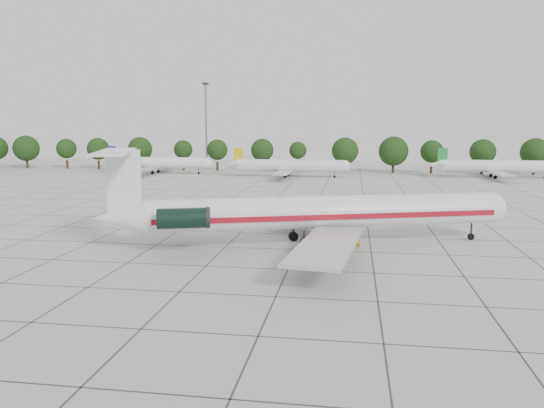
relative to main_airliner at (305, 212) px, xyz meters
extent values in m
plane|color=beige|center=(-8.68, 6.25, -3.88)|extent=(260.00, 260.00, 0.00)
cube|color=#383838|center=(-8.68, 21.25, -3.87)|extent=(170.00, 170.00, 0.02)
cylinder|color=silver|center=(2.47, 0.81, -0.03)|extent=(38.69, 15.67, 3.62)
sphere|color=silver|center=(21.26, 6.92, -0.03)|extent=(3.62, 3.62, 3.62)
cone|color=silver|center=(-18.92, -6.16, -0.03)|extent=(6.34, 5.14, 3.62)
cube|color=maroon|center=(1.91, 2.55, -0.31)|extent=(36.55, 11.95, 0.60)
cube|color=maroon|center=(3.04, -0.94, -0.31)|extent=(36.55, 11.95, 0.60)
cube|color=#B7BABC|center=(-3.19, 9.35, -1.52)|extent=(14.92, 15.48, 0.33)
cube|color=#B7BABC|center=(2.92, -9.44, -1.52)|extent=(7.01, 16.95, 0.33)
cube|color=black|center=(-13.42, -1.77, 0.29)|extent=(2.74, 2.10, 0.27)
cylinder|color=black|center=(-13.66, -1.04, 0.29)|extent=(5.66, 3.61, 2.09)
cube|color=black|center=(-11.89, -6.47, 0.29)|extent=(2.74, 2.10, 0.27)
cylinder|color=black|center=(-11.66, -7.20, 0.29)|extent=(5.66, 3.61, 2.09)
cube|color=silver|center=(-18.40, -5.99, 3.81)|extent=(3.43, 1.38, 6.59)
cube|color=silver|center=(-19.13, -6.23, 6.88)|extent=(7.21, 13.54, 0.24)
cylinder|color=black|center=(19.17, 6.24, -2.83)|extent=(0.28, 0.28, 2.09)
cylinder|color=black|center=(19.17, 6.24, -3.49)|extent=(0.83, 0.53, 0.77)
cylinder|color=black|center=(-1.54, 2.50, -2.45)|extent=(0.33, 0.33, 1.98)
cylinder|color=black|center=(-1.54, 2.50, -3.33)|extent=(1.25, 0.97, 1.10)
cylinder|color=black|center=(0.23, -2.93, -2.45)|extent=(0.33, 0.33, 1.98)
cylinder|color=black|center=(0.23, -2.93, -3.33)|extent=(1.25, 0.97, 1.10)
imported|color=orange|center=(5.91, -0.68, -3.11)|extent=(0.65, 0.54, 1.53)
cylinder|color=silver|center=(-46.96, 79.65, -0.88)|extent=(27.20, 3.00, 3.00)
cube|color=#B7BABC|center=(-47.96, 79.65, -2.08)|extent=(3.50, 27.20, 0.25)
cube|color=#0D16B4|center=(-60.40, 79.65, 1.72)|extent=(2.40, 0.25, 3.60)
cylinder|color=black|center=(-47.96, 81.85, -3.48)|extent=(0.80, 0.45, 0.80)
cylinder|color=black|center=(-47.96, 77.45, -3.48)|extent=(0.80, 0.45, 0.80)
cylinder|color=silver|center=(-10.46, 75.37, -0.88)|extent=(27.20, 3.00, 3.00)
cube|color=#B7BABC|center=(-11.46, 75.37, -2.08)|extent=(3.50, 27.20, 0.25)
cube|color=#C4B10B|center=(-23.90, 75.37, 1.72)|extent=(2.40, 0.25, 3.60)
cylinder|color=black|center=(-11.46, 77.57, -3.48)|extent=(0.80, 0.45, 0.80)
cylinder|color=black|center=(-11.46, 73.17, -3.48)|extent=(0.80, 0.45, 0.80)
cylinder|color=silver|center=(41.08, 81.23, -0.88)|extent=(27.20, 3.00, 3.00)
cube|color=#B7BABC|center=(40.08, 81.23, -2.08)|extent=(3.50, 27.20, 0.25)
cube|color=#1B7A2F|center=(27.64, 81.23, 1.72)|extent=(2.40, 0.25, 3.60)
cylinder|color=black|center=(40.08, 83.43, -3.48)|extent=(0.80, 0.45, 0.80)
cylinder|color=black|center=(40.08, 79.03, -3.48)|extent=(0.80, 0.45, 0.80)
cylinder|color=#332114|center=(-93.51, 91.25, -2.63)|extent=(0.70, 0.70, 2.50)
sphere|color=black|center=(-93.51, 91.25, 2.12)|extent=(7.79, 7.79, 7.79)
cylinder|color=#332114|center=(-80.32, 91.25, -2.63)|extent=(0.70, 0.70, 2.50)
sphere|color=black|center=(-80.32, 91.25, 2.12)|extent=(5.94, 5.94, 5.94)
cylinder|color=#332114|center=(-70.13, 91.25, -2.63)|extent=(0.70, 0.70, 2.50)
sphere|color=black|center=(-70.13, 91.25, 2.12)|extent=(6.57, 6.57, 6.57)
cylinder|color=#332114|center=(-56.94, 91.25, -2.63)|extent=(0.70, 0.70, 2.50)
sphere|color=black|center=(-56.94, 91.25, 2.12)|extent=(7.15, 7.15, 7.15)
cylinder|color=#332114|center=(-43.75, 91.25, -2.63)|extent=(0.70, 0.70, 2.50)
sphere|color=black|center=(-43.75, 91.25, 2.12)|extent=(5.43, 5.43, 5.43)
cylinder|color=#332114|center=(-33.56, 91.25, -2.63)|extent=(0.70, 0.70, 2.50)
sphere|color=black|center=(-33.56, 91.25, 2.12)|extent=(5.99, 5.99, 5.99)
cylinder|color=#332114|center=(-20.37, 91.25, -2.63)|extent=(0.70, 0.70, 2.50)
sphere|color=black|center=(-20.37, 91.25, 2.12)|extent=(6.50, 6.50, 6.50)
cylinder|color=#332114|center=(-10.18, 91.25, -2.63)|extent=(0.70, 0.70, 2.50)
sphere|color=black|center=(-10.18, 91.25, 2.12)|extent=(4.93, 4.93, 4.93)
cylinder|color=#332114|center=(3.01, 91.25, -2.63)|extent=(0.70, 0.70, 2.50)
sphere|color=black|center=(3.01, 91.25, 2.12)|extent=(7.40, 7.40, 7.40)
cylinder|color=#332114|center=(16.20, 91.25, -2.63)|extent=(0.70, 0.70, 2.50)
sphere|color=black|center=(16.20, 91.25, 2.12)|extent=(8.08, 8.08, 8.08)
cylinder|color=#332114|center=(26.39, 91.25, -2.63)|extent=(0.70, 0.70, 2.50)
sphere|color=black|center=(26.39, 91.25, 2.12)|extent=(6.17, 6.17, 6.17)
cylinder|color=#332114|center=(39.58, 91.25, -2.63)|extent=(0.70, 0.70, 2.50)
sphere|color=black|center=(39.58, 91.25, 2.12)|extent=(6.82, 6.82, 6.82)
cylinder|color=#332114|center=(52.77, 91.25, -2.63)|extent=(0.70, 0.70, 2.50)
sphere|color=black|center=(52.77, 91.25, 2.12)|extent=(7.44, 7.44, 7.44)
cylinder|color=slate|center=(-38.68, 98.25, 8.62)|extent=(0.56, 0.56, 25.00)
cube|color=black|center=(-38.68, 98.25, 21.32)|extent=(1.60, 1.60, 0.50)
camera|label=1|loc=(5.12, -57.89, 9.85)|focal=35.00mm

